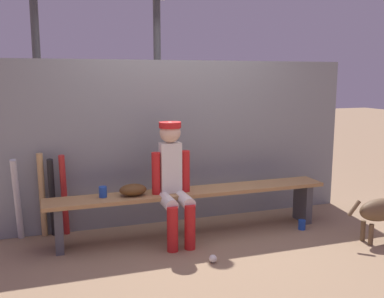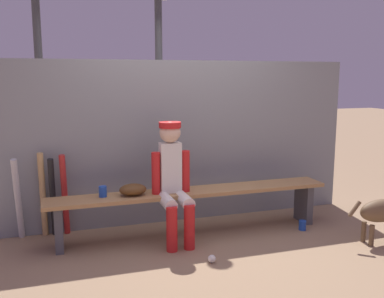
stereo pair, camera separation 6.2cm
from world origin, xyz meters
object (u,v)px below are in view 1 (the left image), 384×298
Objects in this scene: bat_aluminum_black at (52,198)px; cup_on_ground at (302,225)px; bat_wood_tan at (42,195)px; baseball_glove at (133,190)px; bat_aluminum_silver at (17,200)px; dugout_bench at (192,199)px; player_seated at (173,177)px; baseball at (213,259)px; scoreboard at (103,8)px; bat_aluminum_red at (64,195)px; cup_on_bench at (103,192)px.

bat_aluminum_black reaches higher than cup_on_ground.
cup_on_ground is at bearing -13.98° from bat_wood_tan.
bat_aluminum_black is 7.83× the size of cup_on_ground.
bat_aluminum_silver is (-1.13, 0.37, -0.11)m from baseball_glove.
player_seated reaches higher than dugout_bench.
bat_aluminum_black reaches higher than baseball_glove.
cup_on_ground is at bearing -12.09° from dugout_bench.
player_seated is 16.79× the size of baseball.
player_seated is 1.63m from bat_aluminum_silver.
dugout_bench is 2.77m from scoreboard.
bat_wood_tan is at bearing -126.28° from scoreboard.
bat_aluminum_red is at bearing 2.19° from bat_aluminum_silver.
cup_on_bench is at bearing -99.54° from scoreboard.
dugout_bench is 0.83× the size of scoreboard.
bat_wood_tan is at bearing 12.19° from bat_aluminum_silver.
bat_wood_tan is 2.55m from scoreboard.
baseball is (0.19, -0.64, -0.64)m from player_seated.
bat_wood_tan is at bearing 166.37° from bat_aluminum_black.
bat_aluminum_black is 0.93× the size of bat_wood_tan.
baseball_glove is at bearing -30.14° from bat_aluminum_red.
dugout_bench is 3.33× the size of bat_wood_tan.
baseball is at bearing -158.78° from cup_on_ground.
bat_aluminum_silver is at bearing -175.27° from bat_aluminum_black.
bat_aluminum_red is 2.64m from cup_on_ground.
bat_aluminum_red is 0.99× the size of bat_aluminum_silver.
scoreboard is at bearing 62.23° from bat_aluminum_red.
scoreboard reaches higher than baseball.
cup_on_ground is (1.46, -0.15, -0.63)m from player_seated.
bat_aluminum_red reaches higher than baseball.
scoreboard is (0.85, 1.16, 2.10)m from bat_wood_tan.
dugout_bench is 1.37m from bat_aluminum_red.
bat_wood_tan is 0.25m from bat_aluminum_silver.
bat_aluminum_silver is at bearing 168.19° from dugout_bench.
bat_aluminum_silver is 0.90m from cup_on_bench.
player_seated is 1.38× the size of bat_aluminum_red.
dugout_bench is 3.40× the size of bat_aluminum_silver.
cup_on_bench is at bearing -44.06° from bat_aluminum_red.
dugout_bench is at bearing 86.35° from baseball.
bat_aluminum_black is 0.34m from bat_aluminum_silver.
dugout_bench reaches higher than baseball.
dugout_bench is at bearing 25.21° from player_seated.
baseball_glove is 0.89m from bat_aluminum_black.
baseball_glove is at bearing 172.01° from cup_on_ground.
cup_on_bench is at bearing -22.08° from bat_aluminum_silver.
player_seated is at bearing -15.71° from baseball_glove.
bat_aluminum_black is (-1.43, 0.40, 0.04)m from dugout_bench.
cup_on_bench is (-0.30, 0.03, -0.01)m from baseball_glove.
scoreboard is at bearing 47.90° from bat_aluminum_silver.
baseball_glove is 1.09m from baseball.
bat_wood_tan is (-0.10, 0.02, 0.03)m from bat_aluminum_black.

